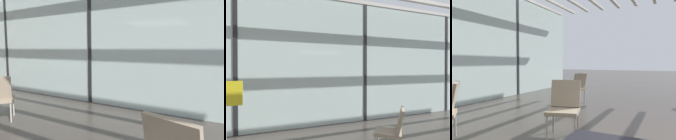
# 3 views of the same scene
# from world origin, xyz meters

# --- Properties ---
(window_mullion_2) EXTENTS (0.10, 0.12, 3.56)m
(window_mullion_2) POSITION_xyz_m (3.50, 5.20, 1.78)
(window_mullion_2) COLOR black
(window_mullion_2) RESTS_ON ground
(lounge_chair_0) EXTENTS (0.61, 0.64, 0.87)m
(lounge_chair_0) POSITION_xyz_m (2.88, 2.54, 0.49)
(lounge_chair_0) COLOR #7F705B
(lounge_chair_0) RESTS_ON ground
(lounge_chair_4) EXTENTS (0.64, 0.61, 0.87)m
(lounge_chair_4) POSITION_xyz_m (0.49, 1.67, 0.49)
(lounge_chair_4) COLOR #7F705B
(lounge_chair_4) RESTS_ON ground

